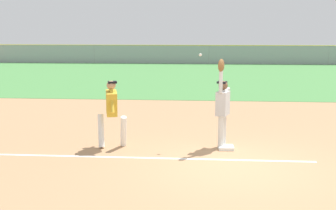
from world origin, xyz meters
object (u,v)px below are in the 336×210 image
(parked_car_black, at_px, (314,54))
(parked_car_green, at_px, (249,54))
(baseball, at_px, (200,55))
(parked_car_tan, at_px, (196,54))
(fielder, at_px, (222,105))
(parked_car_red, at_px, (139,53))
(first_base, at_px, (226,147))
(runner, at_px, (112,109))

(parked_car_black, bearing_deg, parked_car_green, -179.43)
(baseball, xyz_separation_m, parked_car_tan, (-0.43, 30.85, -1.68))
(fielder, bearing_deg, baseball, -1.00)
(baseball, distance_m, parked_car_black, 32.59)
(parked_car_green, bearing_deg, parked_car_black, -6.82)
(parked_car_red, relative_size, parked_car_tan, 1.00)
(first_base, height_order, parked_car_green, parked_car_green)
(runner, relative_size, parked_car_green, 0.37)
(first_base, bearing_deg, parked_car_black, 71.70)
(parked_car_tan, bearing_deg, parked_car_black, 1.61)
(fielder, bearing_deg, parked_car_red, -59.14)
(runner, distance_m, parked_car_black, 33.70)
(parked_car_green, height_order, parked_car_black, same)
(runner, relative_size, parked_car_tan, 0.38)
(fielder, relative_size, parked_car_black, 0.52)
(baseball, xyz_separation_m, parked_car_red, (-6.20, 31.52, -1.68))
(runner, bearing_deg, fielder, -11.97)
(parked_car_red, relative_size, parked_car_green, 0.98)
(parked_car_red, relative_size, parked_car_black, 1.01)
(parked_car_green, relative_size, parked_car_black, 1.04)
(parked_car_green, bearing_deg, runner, -109.22)
(first_base, xyz_separation_m, parked_car_tan, (-1.11, 31.17, 0.63))
(runner, height_order, baseball, baseball)
(parked_car_red, bearing_deg, baseball, -76.14)
(baseball, bearing_deg, parked_car_tan, 90.79)
(baseball, bearing_deg, fielder, -19.81)
(runner, xyz_separation_m, parked_car_green, (6.94, 31.05, -0.32))
(first_base, bearing_deg, runner, -179.04)
(runner, distance_m, baseball, 2.63)
(fielder, distance_m, parked_car_black, 32.56)
(parked_car_tan, bearing_deg, parked_car_red, 176.00)
(first_base, xyz_separation_m, parked_car_green, (4.04, 31.00, 0.63))
(runner, height_order, parked_car_tan, runner)
(first_base, relative_size, parked_car_tan, 0.08)
(fielder, relative_size, parked_car_green, 0.50)
(parked_car_tan, bearing_deg, runner, -90.71)
(fielder, bearing_deg, parked_car_black, -89.73)
(fielder, xyz_separation_m, parked_car_green, (4.15, 30.89, -0.45))
(parked_car_green, bearing_deg, parked_car_tan, 171.50)
(first_base, distance_m, parked_car_red, 32.58)
(first_base, bearing_deg, parked_car_red, 102.20)
(baseball, height_order, parked_car_green, baseball)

